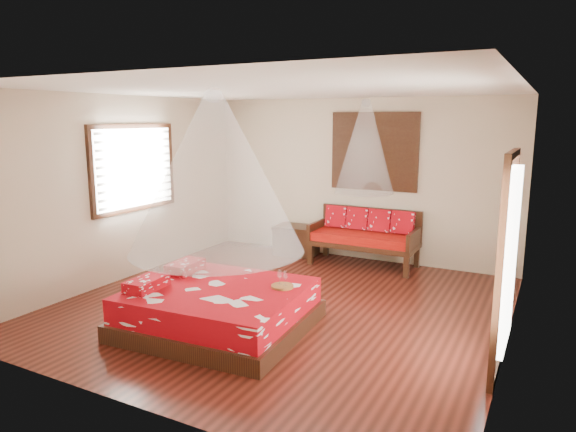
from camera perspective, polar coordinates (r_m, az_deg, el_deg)
The scene contains 10 objects.
room at distance 6.58m, azimuth -0.64°, elevation 1.61°, with size 5.54×5.54×2.84m.
bed at distance 6.20m, azimuth -7.78°, elevation -10.08°, with size 2.12×1.95×0.63m.
daybed at distance 8.77m, azimuth 8.58°, elevation -2.06°, with size 1.78×0.79×0.94m.
storage_chest at distance 9.40m, azimuth 0.95°, elevation -2.66°, with size 0.81×0.62×0.53m.
shutter_panel at distance 8.89m, azimuth 9.55°, elevation 7.08°, with size 1.52×0.06×1.32m.
window_left at distance 8.31m, azimuth -16.69°, elevation 5.15°, with size 0.10×1.74×1.34m.
glazed_door at distance 5.30m, azimuth 22.83°, elevation -5.13°, with size 0.08×1.02×2.16m.
wine_tray at distance 6.05m, azimuth -0.63°, elevation -7.45°, with size 0.26×0.26×0.21m.
mosquito_net_main at distance 5.82m, azimuth -8.04°, elevation 4.78°, with size 2.00×2.00×1.80m, color white.
mosquito_net_daybed at distance 8.44m, azimuth 8.56°, elevation 7.60°, with size 0.96×0.96×1.50m, color white.
Camera 1 is at (3.09, -5.71, 2.44)m, focal length 32.00 mm.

